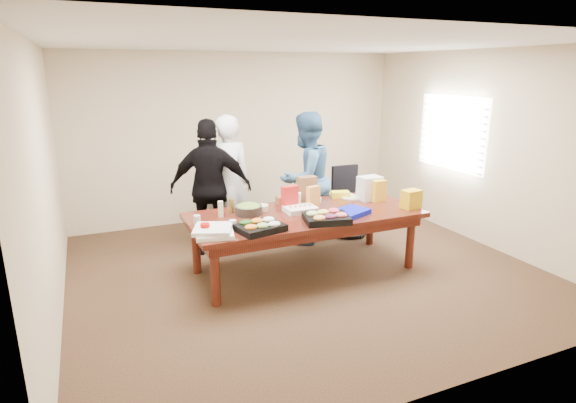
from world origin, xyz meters
name	(u,v)px	position (x,y,z in m)	size (l,w,h in m)	color
floor	(304,271)	(0.00, 0.00, -0.01)	(5.50, 5.00, 0.02)	#47301E
ceiling	(307,42)	(0.00, 0.00, 2.71)	(5.50, 5.00, 0.02)	white
wall_back	(240,137)	(0.00, 2.50, 1.35)	(5.50, 0.04, 2.70)	beige
wall_front	(459,227)	(0.00, -2.50, 1.35)	(5.50, 0.04, 2.70)	beige
wall_left	(44,186)	(-2.75, 0.00, 1.35)	(0.04, 5.00, 2.70)	beige
wall_right	(482,149)	(2.75, 0.00, 1.35)	(0.04, 5.00, 2.70)	beige
window_panel	(451,133)	(2.72, 0.60, 1.50)	(0.03, 1.40, 1.10)	white
window_blinds	(449,133)	(2.68, 0.60, 1.50)	(0.04, 1.36, 1.00)	beige
conference_table	(305,242)	(0.00, 0.00, 0.38)	(2.80, 1.20, 0.75)	#4C1C0F
office_chair	(351,203)	(1.19, 0.90, 0.50)	(0.51, 0.51, 0.99)	black
person_center	(227,182)	(-0.62, 1.20, 0.93)	(0.68, 0.44, 1.85)	white
person_right	(306,179)	(0.45, 0.94, 0.93)	(0.91, 0.71, 1.87)	#335C85
person_left	(211,188)	(-0.89, 1.03, 0.91)	(1.07, 0.44, 1.82)	black
veggie_tray	(260,228)	(-0.73, -0.40, 0.79)	(0.48, 0.38, 0.07)	black
fruit_tray	(327,218)	(0.07, -0.41, 0.79)	(0.50, 0.39, 0.08)	black
sheet_cake	(300,209)	(-0.04, 0.05, 0.78)	(0.37, 0.28, 0.07)	white
salad_bowl	(248,210)	(-0.65, 0.21, 0.80)	(0.33, 0.33, 0.11)	#282420
chip_bag_blue	(351,212)	(0.46, -0.29, 0.78)	(0.42, 0.31, 0.06)	#0A12BB
chip_bag_red	(290,198)	(-0.11, 0.20, 0.90)	(0.20, 0.08, 0.30)	red
chip_bag_yellow	(379,191)	(1.11, 0.07, 0.89)	(0.19, 0.07, 0.28)	gold
chip_bag_orange	(313,197)	(0.20, 0.19, 0.88)	(0.17, 0.08, 0.26)	gold
mayo_jar	(297,198)	(0.07, 0.38, 0.83)	(0.10, 0.10, 0.15)	white
mustard_bottle	(291,196)	(0.03, 0.50, 0.83)	(0.06, 0.06, 0.16)	#F8B900
dressing_bottle	(231,206)	(-0.82, 0.35, 0.84)	(0.06, 0.06, 0.18)	brown
ranch_bottle	(221,209)	(-0.98, 0.25, 0.84)	(0.06, 0.06, 0.19)	beige
banana_bunch	(340,194)	(0.75, 0.46, 0.79)	(0.24, 0.14, 0.08)	yellow
bread_loaf	(287,200)	(-0.05, 0.44, 0.80)	(0.27, 0.12, 0.11)	brown
kraft_bag	(307,188)	(0.27, 0.51, 0.91)	(0.24, 0.14, 0.32)	brown
red_cup	(205,229)	(-1.30, -0.31, 0.81)	(0.10, 0.10, 0.13)	#AB0B05
clear_cup_a	(233,225)	(-0.98, -0.25, 0.80)	(0.08, 0.08, 0.11)	white
clear_cup_b	(197,220)	(-1.30, 0.07, 0.80)	(0.08, 0.08, 0.11)	silver
pizza_box_lower	(215,233)	(-1.21, -0.35, 0.77)	(0.38, 0.38, 0.04)	white
pizza_box_upper	(213,229)	(-1.23, -0.34, 0.82)	(0.38, 0.38, 0.04)	silver
plate_a	(352,197)	(0.88, 0.36, 0.76)	(0.29, 0.29, 0.02)	beige
plate_b	(344,195)	(0.84, 0.51, 0.76)	(0.26, 0.26, 0.02)	silver
dip_bowl_a	(315,200)	(0.32, 0.36, 0.78)	(0.16, 0.16, 0.06)	beige
dip_bowl_b	(262,208)	(-0.44, 0.30, 0.78)	(0.17, 0.17, 0.07)	beige
grocery_bag_white	(370,188)	(1.04, 0.20, 0.91)	(0.29, 0.21, 0.31)	white
grocery_bag_yellow	(411,199)	(1.30, -0.35, 0.87)	(0.23, 0.16, 0.23)	gold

